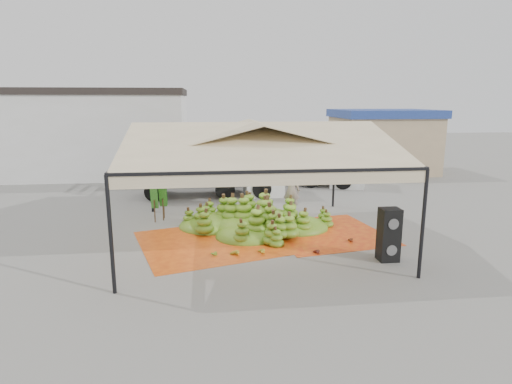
{
  "coord_description": "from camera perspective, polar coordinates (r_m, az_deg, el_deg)",
  "views": [
    {
      "loc": [
        -1.64,
        -14.26,
        4.73
      ],
      "look_at": [
        0.2,
        1.5,
        1.3
      ],
      "focal_mm": 30.0,
      "sensor_mm": 36.0,
      "label": 1
    }
  ],
  "objects": [
    {
      "name": "ground",
      "position": [
        15.11,
        -0.09,
        -6.04
      ],
      "size": [
        90.0,
        90.0,
        0.0
      ],
      "primitive_type": "plane",
      "color": "slate",
      "rests_on": "ground"
    },
    {
      "name": "building_tan",
      "position": [
        29.76,
        16.51,
        6.58
      ],
      "size": [
        6.3,
        5.3,
        4.1
      ],
      "color": "tan",
      "rests_on": "ground"
    },
    {
      "name": "canopy_tent",
      "position": [
        14.42,
        -0.1,
        6.51
      ],
      "size": [
        8.1,
        8.1,
        4.0
      ],
      "color": "black",
      "rests_on": "ground"
    },
    {
      "name": "vendor",
      "position": [
        18.2,
        4.75,
        0.26
      ],
      "size": [
        0.84,
        0.71,
        1.95
      ],
      "primitive_type": "imported",
      "rotation": [
        0.0,
        0.0,
        2.74
      ],
      "color": "gray",
      "rests_on": "ground"
    },
    {
      "name": "hanging_bunches",
      "position": [
        14.39,
        -3.93,
        3.74
      ],
      "size": [
        3.24,
        0.24,
        0.2
      ],
      "color": "#437819",
      "rests_on": "ground"
    },
    {
      "name": "truck_left",
      "position": [
        21.58,
        -5.11,
        3.51
      ],
      "size": [
        7.06,
        2.55,
        2.41
      ],
      "rotation": [
        0.0,
        0.0,
        0.01
      ],
      "color": "#4A3618",
      "rests_on": "ground"
    },
    {
      "name": "banana_leaves",
      "position": [
        17.53,
        -13.18,
        -3.79
      ],
      "size": [
        0.96,
        1.36,
        3.7
      ],
      "primitive_type": null,
      "color": "#1F6D1D",
      "rests_on": "ground"
    },
    {
      "name": "hand_yellow_b",
      "position": [
        13.33,
        -3.04,
        -8.09
      ],
      "size": [
        0.63,
        0.62,
        0.22
      ],
      "primitive_type": "ellipsoid",
      "rotation": [
        0.0,
        0.0,
        0.69
      ],
      "color": "#AF8F23",
      "rests_on": "ground"
    },
    {
      "name": "hand_green",
      "position": [
        13.48,
        -5.85,
        -8.01
      ],
      "size": [
        0.48,
        0.44,
        0.18
      ],
      "primitive_type": "ellipsoid",
      "rotation": [
        0.0,
        0.0,
        -0.39
      ],
      "color": "#4C6E17",
      "rests_on": "ground"
    },
    {
      "name": "speaker_stack",
      "position": [
        13.37,
        17.3,
        -5.45
      ],
      "size": [
        0.58,
        0.51,
        1.61
      ],
      "rotation": [
        0.0,
        0.0,
        0.01
      ],
      "color": "black",
      "rests_on": "ground"
    },
    {
      "name": "hand_red_a",
      "position": [
        14.95,
        12.2,
        -6.17
      ],
      "size": [
        0.45,
        0.39,
        0.18
      ],
      "primitive_type": "ellipsoid",
      "rotation": [
        0.0,
        0.0,
        -0.2
      ],
      "color": "#5C2815",
      "rests_on": "ground"
    },
    {
      "name": "hand_red_b",
      "position": [
        13.61,
        7.81,
        -7.84
      ],
      "size": [
        0.46,
        0.4,
        0.18
      ],
      "primitive_type": "ellipsoid",
      "rotation": [
        0.0,
        0.0,
        0.19
      ],
      "color": "#581714",
      "rests_on": "ground"
    },
    {
      "name": "hand_yellow_a",
      "position": [
        13.51,
        0.41,
        -7.81
      ],
      "size": [
        0.52,
        0.44,
        0.21
      ],
      "primitive_type": "ellipsoid",
      "rotation": [
        0.0,
        0.0,
        0.12
      ],
      "color": "gold",
      "rests_on": "ground"
    },
    {
      "name": "tarp_left",
      "position": [
        14.65,
        -6.02,
        -6.67
      ],
      "size": [
        5.59,
        5.44,
        0.01
      ],
      "primitive_type": "cube",
      "rotation": [
        0.0,
        0.0,
        0.29
      ],
      "color": "orange",
      "rests_on": "ground"
    },
    {
      "name": "truck_right",
      "position": [
        24.48,
        7.04,
        4.38
      ],
      "size": [
        7.17,
        4.5,
        2.33
      ],
      "rotation": [
        0.0,
        0.0,
        -0.35
      ],
      "color": "#533E1B",
      "rests_on": "ground"
    },
    {
      "name": "banana_heap",
      "position": [
        16.03,
        0.06,
        -2.63
      ],
      "size": [
        6.88,
        6.14,
        1.25
      ],
      "primitive_type": "ellipsoid",
      "rotation": [
        0.0,
        0.0,
        0.26
      ],
      "color": "#46831B",
      "rests_on": "ground"
    },
    {
      "name": "building_white",
      "position": [
        29.54,
        -23.28,
        7.3
      ],
      "size": [
        14.3,
        6.3,
        5.4
      ],
      "color": "silver",
      "rests_on": "ground"
    },
    {
      "name": "tarp_right",
      "position": [
        15.79,
        9.34,
        -5.38
      ],
      "size": [
        4.52,
        4.68,
        0.01
      ],
      "primitive_type": "cube",
      "rotation": [
        0.0,
        0.0,
        0.17
      ],
      "color": "orange",
      "rests_on": "ground"
    }
  ]
}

